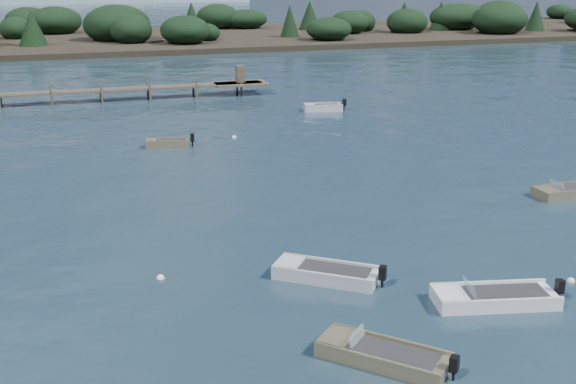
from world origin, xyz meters
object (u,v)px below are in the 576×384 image
object	(u,v)px
dinghy_mid_white_a	(494,300)
dinghy_mid_grey	(326,276)
tender_far_grey_b	(323,109)
tender_far_white	(168,145)
dinghy_near_olive	(383,357)
dinghy_mid_white_b	(570,193)

from	to	relation	value
dinghy_mid_white_a	dinghy_mid_grey	bearing A→B (deg)	142.90
tender_far_grey_b	dinghy_mid_white_a	world-z (taller)	tender_far_grey_b
tender_far_white	dinghy_mid_grey	world-z (taller)	same
dinghy_near_olive	dinghy_mid_grey	world-z (taller)	dinghy_mid_grey
dinghy_mid_white_a	dinghy_mid_white_b	bearing A→B (deg)	42.02
dinghy_near_olive	tender_far_white	bearing A→B (deg)	94.22
tender_far_white	dinghy_mid_white_a	xyz separation A→B (m)	(7.77, -27.24, -0.01)
tender_far_grey_b	dinghy_near_olive	size ratio (longest dim) A/B	0.92
tender_far_white	dinghy_mid_white_a	bearing A→B (deg)	-74.08
tender_far_grey_b	tender_far_white	bearing A→B (deg)	-148.82
dinghy_near_olive	dinghy_mid_white_b	bearing A→B (deg)	36.77
tender_far_grey_b	dinghy_mid_white_b	bearing A→B (deg)	-80.18
dinghy_mid_white_b	dinghy_mid_grey	xyz separation A→B (m)	(-16.23, -6.18, 0.01)
tender_far_grey_b	tender_far_white	world-z (taller)	tender_far_grey_b
dinghy_mid_white_a	dinghy_near_olive	bearing A→B (deg)	-156.24
dinghy_mid_white_b	tender_far_grey_b	distance (m)	26.31
dinghy_mid_white_b	dinghy_mid_white_a	size ratio (longest dim) A/B	0.88
dinghy_mid_grey	dinghy_mid_white_a	distance (m)	6.39
dinghy_near_olive	tender_far_white	size ratio (longest dim) A/B	1.20
tender_far_white	tender_far_grey_b	bearing A→B (deg)	31.18
dinghy_mid_grey	tender_far_white	bearing A→B (deg)	96.52
dinghy_mid_grey	dinghy_mid_white_a	world-z (taller)	dinghy_mid_white_a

